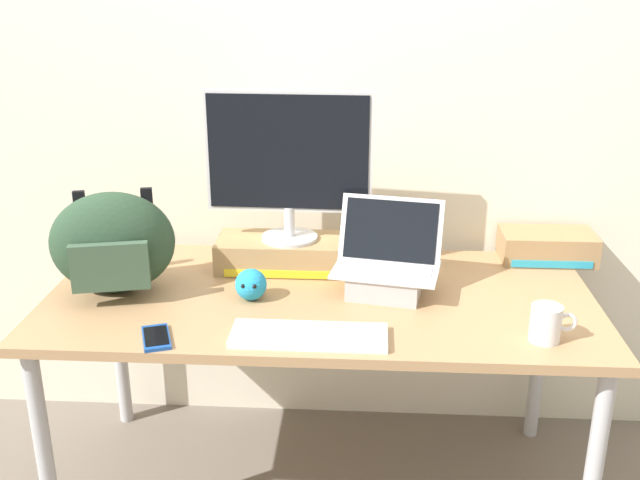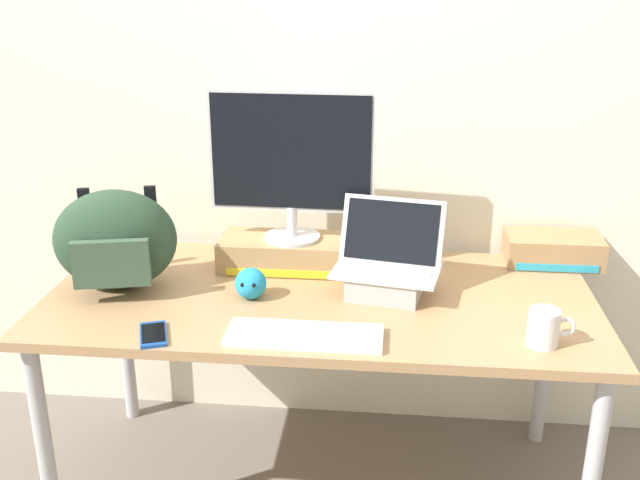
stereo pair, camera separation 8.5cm
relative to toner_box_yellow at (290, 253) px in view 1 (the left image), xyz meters
The scene contains 11 objects.
back_wall 0.61m from the toner_box_yellow, 68.74° to the left, with size 7.00×0.10×2.60m, color silver.
desk 0.27m from the toner_box_yellow, 61.23° to the right, with size 1.70×0.81×0.73m.
toner_box_yellow is the anchor object (origin of this frame).
desktop_monitor 0.32m from the toner_box_yellow, 92.36° to the right, with size 0.54×0.19×0.50m.
open_laptop 0.37m from the toner_box_yellow, 28.79° to the right, with size 0.36×0.27×0.28m.
external_keyboard 0.52m from the toner_box_yellow, 78.58° to the right, with size 0.43×0.15×0.02m.
messenger_backpack 0.58m from the toner_box_yellow, 156.40° to the right, with size 0.42×0.30×0.32m.
coffee_mug 0.89m from the toner_box_yellow, 32.51° to the right, with size 0.13×0.08×0.10m.
cell_phone 0.62m from the toner_box_yellow, 120.49° to the right, with size 0.12×0.16×0.01m.
plush_toy 0.28m from the toner_box_yellow, 109.83° to the right, with size 0.10×0.10×0.10m.
toner_box_cyan 0.90m from the toner_box_yellow, ahead, with size 0.32×0.18×0.10m.
Camera 1 is at (0.13, -2.09, 1.68)m, focal length 41.21 mm.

